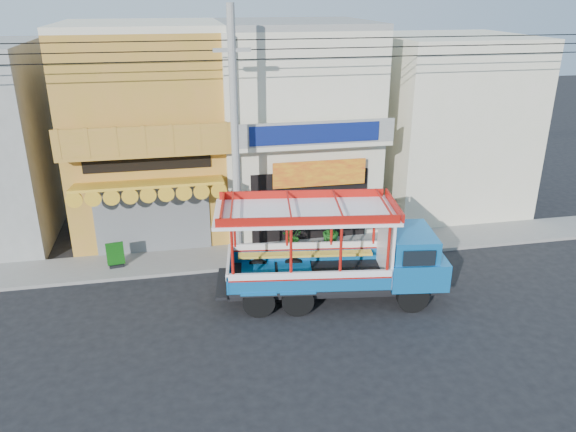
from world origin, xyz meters
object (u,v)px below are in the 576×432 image
object	(u,v)px
songthaew_truck	(349,253)
potted_plant_c	(331,230)
green_sign	(116,257)
potted_plant_b	(330,233)
potted_plant_a	(293,237)
utility_pole	(239,130)

from	to	relation	value
songthaew_truck	potted_plant_c	bearing A→B (deg)	82.45
green_sign	potted_plant_b	bearing A→B (deg)	1.91
potted_plant_a	utility_pole	bearing A→B (deg)	162.00
potted_plant_b	potted_plant_a	bearing A→B (deg)	54.91
songthaew_truck	green_sign	distance (m)	8.39
green_sign	potted_plant_b	size ratio (longest dim) A/B	0.90
utility_pole	potted_plant_a	bearing A→B (deg)	25.63
songthaew_truck	potted_plant_b	distance (m)	3.94
potted_plant_b	potted_plant_c	world-z (taller)	potted_plant_c
green_sign	potted_plant_a	distance (m)	6.54
utility_pole	potted_plant_b	xyz separation A→B (m)	(3.48, 0.87, -4.39)
utility_pole	songthaew_truck	bearing A→B (deg)	-43.94
utility_pole	potted_plant_c	distance (m)	5.72
songthaew_truck	potted_plant_a	distance (m)	4.15
utility_pole	songthaew_truck	size ratio (longest dim) A/B	3.78
songthaew_truck	potted_plant_a	xyz separation A→B (m)	(-1.01, 3.89, -1.05)
potted_plant_c	potted_plant_a	bearing A→B (deg)	-72.34
potted_plant_a	potted_plant_b	world-z (taller)	potted_plant_b
potted_plant_a	songthaew_truck	bearing A→B (deg)	-119.12
utility_pole	potted_plant_b	distance (m)	5.67
green_sign	potted_plant_a	size ratio (longest dim) A/B	1.07
utility_pole	potted_plant_a	world-z (taller)	utility_pole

